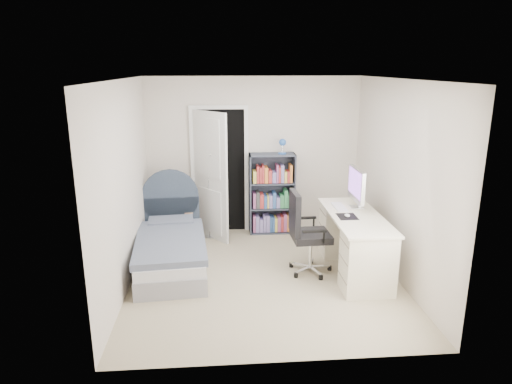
{
  "coord_description": "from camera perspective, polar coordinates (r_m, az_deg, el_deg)",
  "views": [
    {
      "loc": [
        -0.54,
        -5.42,
        2.65
      ],
      "look_at": [
        -0.09,
        0.25,
        1.07
      ],
      "focal_mm": 32.0,
      "sensor_mm": 36.0,
      "label": 1
    }
  ],
  "objects": [
    {
      "name": "office_chair",
      "position": [
        5.97,
        6.06,
        -4.6
      ],
      "size": [
        0.57,
        0.58,
        1.1
      ],
      "color": "silver",
      "rests_on": "ground"
    },
    {
      "name": "room_shell",
      "position": [
        5.62,
        1.08,
        1.08
      ],
      "size": [
        3.5,
        3.7,
        2.6
      ],
      "color": "gray",
      "rests_on": "ground"
    },
    {
      "name": "desk",
      "position": [
        6.16,
        12.17,
        -5.95
      ],
      "size": [
        0.65,
        1.62,
        1.33
      ],
      "color": "#F4EBCC",
      "rests_on": "ground"
    },
    {
      "name": "door",
      "position": [
        7.17,
        -5.33,
        2.42
      ],
      "size": [
        0.92,
        0.67,
        2.06
      ],
      "color": "black",
      "rests_on": "ground"
    },
    {
      "name": "floor_lamp",
      "position": [
        7.17,
        -5.72,
        -1.46
      ],
      "size": [
        0.2,
        0.2,
        1.39
      ],
      "color": "silver",
      "rests_on": "ground"
    },
    {
      "name": "bookcase",
      "position": [
        7.4,
        2.05,
        -0.66
      ],
      "size": [
        0.73,
        0.31,
        1.55
      ],
      "color": "#3A404F",
      "rests_on": "ground"
    },
    {
      "name": "bed",
      "position": [
        6.37,
        -10.56,
        -6.79
      ],
      "size": [
        1.04,
        1.95,
        1.16
      ],
      "color": "gray",
      "rests_on": "ground"
    },
    {
      "name": "nightstand",
      "position": [
        7.29,
        -9.37,
        -2.93
      ],
      "size": [
        0.38,
        0.38,
        0.57
      ],
      "color": "#D8AA85",
      "rests_on": "ground"
    }
  ]
}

